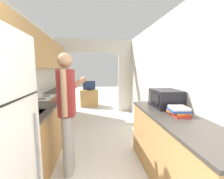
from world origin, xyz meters
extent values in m
cube|color=silver|center=(-1.31, 1.68, 1.25)|extent=(0.06, 6.96, 2.50)
cube|color=#B2844C|center=(-1.12, 2.67, 1.86)|extent=(0.32, 3.48, 0.66)
cube|color=silver|center=(1.31, 1.68, 1.25)|extent=(0.06, 6.96, 2.50)
cube|color=silver|center=(-1.16, 4.59, 1.02)|extent=(0.65, 0.06, 2.05)
cube|color=silver|center=(1.16, 4.59, 1.02)|extent=(0.65, 0.06, 2.05)
cube|color=silver|center=(0.00, 4.59, 2.27)|extent=(2.96, 0.06, 0.45)
cube|color=#B2844C|center=(-0.98, 1.62, 0.44)|extent=(0.60, 1.37, 0.88)
cube|color=#3D3833|center=(-0.98, 1.62, 0.90)|extent=(0.62, 1.39, 0.03)
cube|color=#B2844C|center=(-0.98, 3.74, 0.44)|extent=(0.60, 1.36, 0.88)
cube|color=#3D3833|center=(-0.98, 3.74, 0.90)|extent=(0.62, 1.37, 0.03)
cube|color=#9EA3A8|center=(-0.98, 1.50, 0.91)|extent=(0.42, 0.44, 0.00)
cube|color=#B2844C|center=(0.98, 1.08, 0.44)|extent=(0.60, 1.89, 0.88)
cube|color=#3D3833|center=(0.98, 1.08, 0.90)|extent=(0.62, 1.91, 0.03)
cube|color=black|center=(-0.60, 0.55, 1.30)|extent=(0.01, 0.71, 0.01)
cylinder|color=#99999E|center=(-0.59, 0.78, 0.76)|extent=(0.02, 0.02, 0.72)
cube|color=white|center=(-0.97, 2.68, 0.46)|extent=(0.62, 0.75, 0.91)
cube|color=black|center=(-0.66, 2.68, 0.46)|extent=(0.01, 0.51, 0.27)
cylinder|color=#B7B7BC|center=(-0.64, 2.68, 0.69)|extent=(0.02, 0.60, 0.02)
cube|color=white|center=(-1.26, 2.68, 0.98)|extent=(0.04, 0.75, 0.14)
cylinder|color=#232328|center=(-0.85, 2.52, 0.91)|extent=(0.16, 0.16, 0.01)
cylinder|color=#232328|center=(-0.85, 2.85, 0.91)|extent=(0.16, 0.16, 0.01)
cylinder|color=#232328|center=(-1.10, 2.52, 0.91)|extent=(0.16, 0.16, 0.01)
cylinder|color=#232328|center=(-1.10, 2.85, 0.91)|extent=(0.16, 0.16, 0.01)
cylinder|color=#9E9E9E|center=(-0.44, 1.42, 0.43)|extent=(0.14, 0.14, 0.86)
cylinder|color=#9E9E9E|center=(-0.43, 1.59, 0.43)|extent=(0.14, 0.14, 0.86)
cube|color=maroon|center=(-0.43, 1.50, 1.19)|extent=(0.22, 0.22, 0.65)
cylinder|color=tan|center=(-0.44, 1.36, 1.20)|extent=(0.08, 0.08, 0.62)
cylinder|color=tan|center=(-0.43, 1.65, 1.20)|extent=(0.55, 0.11, 0.42)
sphere|color=tan|center=(-0.43, 1.50, 1.63)|extent=(0.20, 0.20, 0.20)
cube|color=black|center=(1.07, 1.59, 1.05)|extent=(0.39, 0.47, 0.28)
cube|color=black|center=(0.87, 1.54, 1.05)|extent=(0.01, 0.28, 0.19)
cube|color=#38383D|center=(0.87, 1.75, 1.05)|extent=(0.01, 0.09, 0.20)
cube|color=red|center=(1.03, 1.16, 0.93)|extent=(0.21, 0.30, 0.03)
cube|color=#C67028|center=(1.03, 1.16, 0.96)|extent=(0.23, 0.26, 0.03)
cube|color=#2D4C99|center=(1.02, 1.15, 0.98)|extent=(0.25, 0.25, 0.03)
cube|color=white|center=(1.03, 1.16, 1.01)|extent=(0.23, 0.26, 0.03)
cube|color=#B2844C|center=(-0.21, 5.46, 0.33)|extent=(0.71, 0.42, 0.67)
cube|color=black|center=(-0.21, 5.42, 0.68)|extent=(0.21, 0.16, 0.02)
cube|color=black|center=(-0.21, 5.42, 0.86)|extent=(0.48, 0.04, 0.34)
cube|color=navy|center=(-0.21, 5.40, 0.86)|extent=(0.44, 0.01, 0.30)
camera|label=1|loc=(-0.08, -0.60, 1.52)|focal=24.00mm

